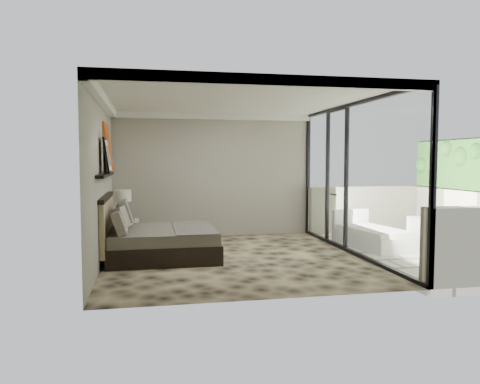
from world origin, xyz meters
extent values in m
plane|color=black|center=(0.00, 0.00, 0.00)|extent=(5.00, 5.00, 0.00)
cube|color=silver|center=(0.00, 0.00, 2.79)|extent=(4.50, 5.00, 0.02)
cube|color=gray|center=(0.00, 2.49, 1.40)|extent=(4.50, 0.02, 2.80)
cube|color=gray|center=(-2.24, 0.00, 1.40)|extent=(0.02, 5.00, 2.80)
cube|color=white|center=(2.25, 0.00, 1.40)|extent=(0.08, 5.00, 2.80)
cube|color=beige|center=(3.75, 0.00, -0.06)|extent=(3.00, 5.00, 0.12)
cube|color=black|center=(-2.18, 0.10, 1.50)|extent=(0.12, 2.20, 0.05)
cube|color=black|center=(-1.22, 0.32, 0.16)|extent=(1.89, 1.80, 0.32)
cube|color=#575048|center=(-1.22, 0.32, 0.42)|extent=(1.83, 1.74, 0.20)
cube|color=#48453E|center=(-0.68, 0.32, 0.53)|extent=(0.72, 1.78, 0.03)
cube|color=#93845D|center=(-2.20, 0.32, 0.63)|extent=(0.08, 1.90, 0.90)
cube|color=black|center=(-1.93, 1.66, 0.25)|extent=(0.60, 0.60, 0.51)
cone|color=black|center=(-1.99, 1.66, 0.61)|extent=(0.19, 0.19, 0.18)
cone|color=black|center=(-1.99, 1.66, 0.78)|extent=(0.19, 0.19, 0.18)
cylinder|color=beige|center=(-1.99, 1.66, 1.03)|extent=(0.34, 0.34, 0.23)
cube|color=#B8570F|center=(-2.19, 0.86, 1.97)|extent=(0.13, 0.90, 0.90)
cube|color=black|center=(-2.14, -0.05, 1.82)|extent=(0.11, 0.50, 0.60)
cube|color=silver|center=(4.19, 0.79, 0.27)|extent=(0.69, 0.69, 0.53)
cube|color=silver|center=(2.94, 0.53, 0.15)|extent=(1.11, 1.82, 0.30)
cube|color=beige|center=(2.94, 0.53, 0.34)|extent=(1.05, 1.71, 0.09)
cube|color=silver|center=(2.81, 1.32, 0.49)|extent=(0.87, 0.26, 0.37)
camera|label=1|loc=(-1.49, -8.08, 1.76)|focal=35.00mm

